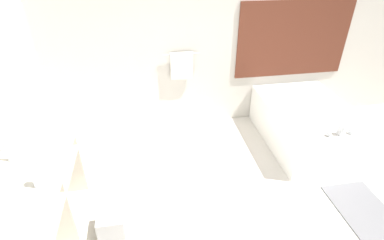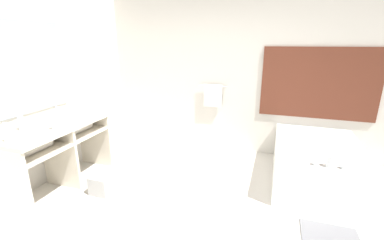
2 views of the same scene
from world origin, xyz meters
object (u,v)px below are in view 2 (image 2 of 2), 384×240
(water_bottle_1, at_px, (7,133))
(water_bottle_2, at_px, (21,122))
(bathtub, at_px, (316,161))
(water_bottle_3, at_px, (54,122))
(soap_dispenser, at_px, (61,121))
(waste_bin, at_px, (102,184))

(water_bottle_1, distance_m, water_bottle_2, 0.36)
(bathtub, height_order, water_bottle_3, water_bottle_3)
(water_bottle_3, distance_m, soap_dispenser, 0.10)
(bathtub, bearing_deg, water_bottle_1, -150.86)
(soap_dispenser, bearing_deg, water_bottle_3, -93.31)
(water_bottle_2, bearing_deg, water_bottle_1, -59.17)
(water_bottle_3, bearing_deg, water_bottle_1, -106.82)
(water_bottle_1, relative_size, waste_bin, 0.83)
(water_bottle_1, relative_size, soap_dispenser, 1.23)
(bathtub, xyz_separation_m, water_bottle_3, (-3.09, -1.33, 0.66))
(water_bottle_1, distance_m, water_bottle_3, 0.49)
(bathtub, bearing_deg, water_bottle_3, -156.68)
(bathtub, distance_m, water_bottle_1, 3.76)
(water_bottle_2, bearing_deg, waste_bin, 23.86)
(water_bottle_3, bearing_deg, bathtub, 23.32)
(bathtub, xyz_separation_m, water_bottle_1, (-3.23, -1.80, 0.67))
(water_bottle_2, bearing_deg, bathtub, 23.55)
(water_bottle_3, height_order, soap_dispenser, water_bottle_3)
(bathtub, relative_size, water_bottle_1, 7.23)
(bathtub, height_order, waste_bin, bathtub)
(bathtub, relative_size, water_bottle_3, 7.63)
(water_bottle_3, xyz_separation_m, waste_bin, (0.44, 0.18, -0.85))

